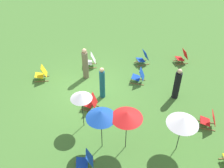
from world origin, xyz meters
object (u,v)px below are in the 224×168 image
at_px(deckchair_1, 86,161).
at_px(deckchair_3, 91,61).
at_px(deckchair_2, 42,74).
at_px(deckchair_8, 143,58).
at_px(person_0, 177,84).
at_px(deckchair_0, 209,120).
at_px(deckchair_6, 182,57).
at_px(deckchair_7, 91,102).
at_px(umbrella_2, 183,121).
at_px(deckchair_5, 139,76).
at_px(umbrella_0, 127,115).
at_px(person_1, 85,64).
at_px(umbrella_3, 81,96).
at_px(umbrella_1, 101,115).
at_px(person_2, 102,83).

distance_m(deckchair_1, deckchair_3, 6.68).
xyz_separation_m(deckchair_2, deckchair_8, (-1.32, 5.62, 0.00)).
bearing_deg(person_0, deckchair_1, -28.63).
bearing_deg(deckchair_1, deckchair_0, 107.03).
height_order(deckchair_6, deckchair_8, same).
bearing_deg(deckchair_7, umbrella_2, 72.68).
distance_m(deckchair_5, umbrella_0, 4.61).
xyz_separation_m(deckchair_3, person_0, (2.85, 4.24, 0.44)).
relative_size(deckchair_6, deckchair_8, 0.97).
relative_size(deckchair_3, person_1, 0.46).
relative_size(deckchair_2, person_1, 0.46).
height_order(deckchair_1, umbrella_3, umbrella_3).
bearing_deg(deckchair_7, person_0, 116.74).
height_order(deckchair_6, umbrella_1, umbrella_1).
xyz_separation_m(deckchair_2, person_0, (1.71, 6.83, 0.44)).
relative_size(deckchair_1, person_0, 0.49).
bearing_deg(umbrella_1, deckchair_5, 154.55).
xyz_separation_m(deckchair_5, umbrella_2, (4.40, 1.02, 1.28)).
height_order(deckchair_7, umbrella_0, umbrella_0).
bearing_deg(person_1, deckchair_3, -52.66).
bearing_deg(deckchair_8, person_1, -86.88).
distance_m(deckchair_3, deckchair_5, 3.03).
height_order(deckchair_2, person_0, person_0).
relative_size(deckchair_5, deckchair_6, 1.03).
xyz_separation_m(deckchair_1, deckchair_6, (-6.89, 5.35, 0.00)).
relative_size(umbrella_0, person_0, 1.17).
xyz_separation_m(deckchair_5, deckchair_6, (-1.78, 2.76, 0.00)).
height_order(deckchair_0, umbrella_0, umbrella_0).
bearing_deg(umbrella_2, deckchair_2, -127.95).
height_order(deckchair_0, deckchair_6, same).
relative_size(deckchair_5, umbrella_1, 0.43).
relative_size(deckchair_6, umbrella_2, 0.46).
relative_size(person_0, person_1, 0.94).
xyz_separation_m(deckchair_2, umbrella_2, (4.83, 6.19, 1.28)).
height_order(deckchair_8, person_0, person_0).
bearing_deg(person_0, person_1, -92.53).
bearing_deg(person_2, umbrella_3, 172.81).
height_order(deckchair_7, umbrella_2, umbrella_2).
bearing_deg(person_2, deckchair_5, -43.67).
height_order(person_0, person_1, person_1).
bearing_deg(umbrella_1, umbrella_2, 85.60).
height_order(deckchair_1, umbrella_1, umbrella_1).
bearing_deg(deckchair_7, deckchair_6, 143.06).
relative_size(deckchair_3, person_2, 0.48).
relative_size(deckchair_3, deckchair_6, 0.99).
height_order(deckchair_1, deckchair_3, same).
height_order(deckchair_3, umbrella_1, umbrella_1).
xyz_separation_m(deckchair_7, umbrella_3, (1.07, -0.29, 1.37)).
bearing_deg(person_0, umbrella_1, -32.24).
bearing_deg(deckchair_2, deckchair_6, 95.56).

